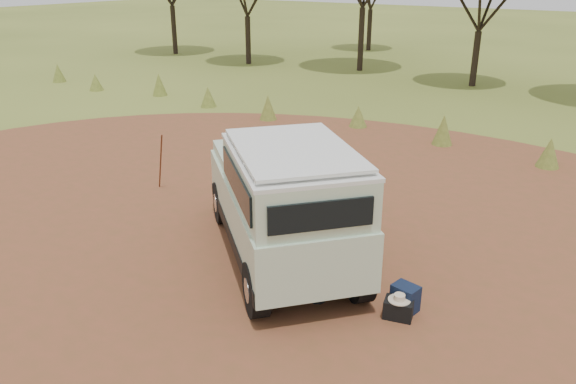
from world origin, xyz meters
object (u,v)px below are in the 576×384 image
Objects in this scene: backpack_black at (292,260)px; backpack_navy at (313,273)px; walking_staff at (161,162)px; hard_case at (398,309)px; backpack_olive at (346,274)px; duffel_navy at (405,298)px; safari_vehicle at (283,202)px.

backpack_navy reaches higher than backpack_black.
hard_case is at bearing -83.65° from walking_staff.
walking_staff is 2.85× the size of backpack_olive.
walking_staff reaches higher than backpack_olive.
walking_staff reaches higher than backpack_black.
backpack_black is 1.16× the size of duffel_navy.
duffel_navy is (6.75, -1.51, -0.48)m from walking_staff.
safari_vehicle reaches higher than hard_case.
walking_staff is 6.99m from hard_case.
walking_staff is at bearing 178.43° from duffel_navy.
safari_vehicle is 2.63m from duffel_navy.
duffel_navy reaches higher than hard_case.
hard_case is (2.05, -0.21, -0.10)m from backpack_black.
safari_vehicle is 1.66m from backpack_olive.
backpack_navy is (0.55, -0.20, 0.03)m from backpack_black.
backpack_olive is at bearing -2.08° from backpack_black.
duffel_navy is (2.06, 0.02, -0.03)m from backpack_black.
duffel_navy is at bearing 74.70° from hard_case.
safari_vehicle is 8.46× the size of backpack_navy.
backpack_navy is at bearing 12.22° from safari_vehicle.
duffel_navy is 0.24m from hard_case.
safari_vehicle is at bearing 178.50° from backpack_navy.
backpack_black is 0.59m from backpack_navy.
backpack_olive is at bearing -83.26° from walking_staff.
hard_case is (2.45, -0.54, -0.96)m from safari_vehicle.
backpack_olive is at bearing 148.98° from hard_case.
hard_case is at bearing -13.96° from backpack_black.
backpack_olive is (0.44, 0.31, -0.03)m from backpack_navy.
hard_case is (1.50, -0.01, -0.13)m from backpack_navy.
safari_vehicle is 9.36× the size of backpack_olive.
duffel_navy is at bearing 34.12° from safari_vehicle.
safari_vehicle is 1.01m from backpack_black.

